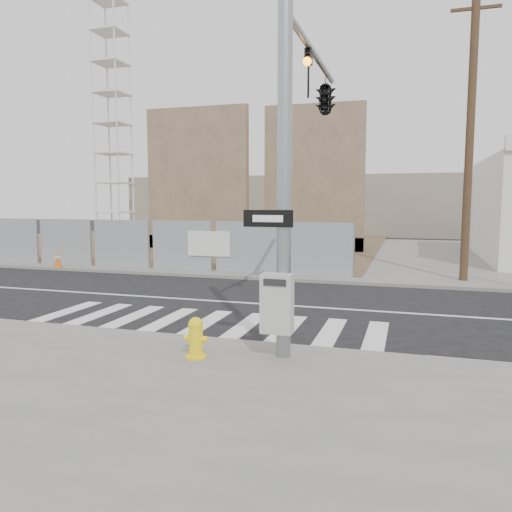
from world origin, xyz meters
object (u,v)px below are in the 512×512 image
(traffic_cone_b, at_px, (58,260))
(traffic_cone_c, at_px, (129,259))
(signal_pole, at_px, (314,118))
(fire_hydrant, at_px, (196,338))
(crane_tower, at_px, (112,110))
(traffic_cone_d, at_px, (287,265))

(traffic_cone_b, xyz_separation_m, traffic_cone_c, (2.83, 1.01, 0.02))
(signal_pole, xyz_separation_m, fire_hydrant, (-1.48, -3.30, -4.30))
(crane_tower, bearing_deg, fire_hydrant, -54.36)
(fire_hydrant, height_order, traffic_cone_c, fire_hydrant)
(crane_tower, distance_m, traffic_cone_d, 21.07)
(traffic_cone_c, height_order, traffic_cone_d, traffic_cone_d)
(signal_pole, height_order, traffic_cone_d, signal_pole)
(crane_tower, bearing_deg, traffic_cone_c, -55.09)
(crane_tower, xyz_separation_m, traffic_cone_c, (8.21, -11.77, -8.57))
(signal_pole, bearing_deg, crane_tower, 132.57)
(signal_pole, bearing_deg, traffic_cone_d, 108.07)
(signal_pole, bearing_deg, fire_hydrant, -114.16)
(crane_tower, xyz_separation_m, traffic_cone_b, (5.38, -12.78, -8.59))
(signal_pole, xyz_separation_m, traffic_cone_d, (-2.34, 7.17, -4.31))
(crane_tower, bearing_deg, traffic_cone_d, -38.08)
(traffic_cone_d, bearing_deg, fire_hydrant, -85.30)
(crane_tower, bearing_deg, traffic_cone_b, -67.18)
(traffic_cone_c, bearing_deg, fire_hydrant, -53.57)
(signal_pole, distance_m, traffic_cone_c, 12.57)
(fire_hydrant, bearing_deg, crane_tower, 117.53)
(fire_hydrant, height_order, traffic_cone_d, fire_hydrant)
(signal_pole, distance_m, traffic_cone_d, 8.68)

